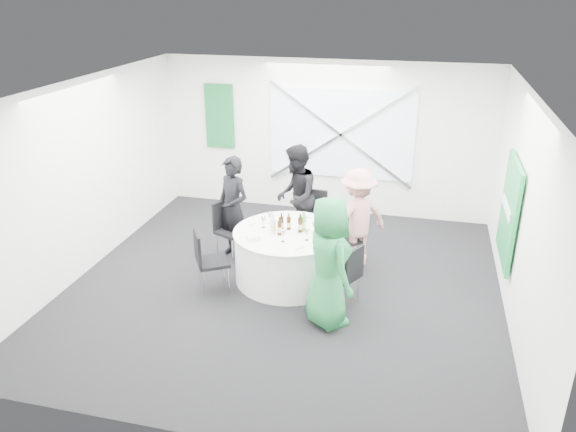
% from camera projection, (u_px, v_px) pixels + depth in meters
% --- Properties ---
extents(floor, '(6.00, 6.00, 0.00)m').
position_uv_depth(floor, '(285.00, 285.00, 8.05)').
color(floor, black).
rests_on(floor, ground).
extents(ceiling, '(6.00, 6.00, 0.00)m').
position_uv_depth(ceiling, '(284.00, 89.00, 6.97)').
color(ceiling, white).
rests_on(ceiling, wall_back).
extents(wall_back, '(6.00, 0.00, 6.00)m').
position_uv_depth(wall_back, '(325.00, 138.00, 10.19)').
color(wall_back, white).
rests_on(wall_back, floor).
extents(wall_front, '(6.00, 0.00, 6.00)m').
position_uv_depth(wall_front, '(199.00, 313.00, 4.82)').
color(wall_front, white).
rests_on(wall_front, floor).
extents(wall_left, '(0.00, 6.00, 6.00)m').
position_uv_depth(wall_left, '(85.00, 177.00, 8.17)').
color(wall_left, white).
rests_on(wall_left, floor).
extents(wall_right, '(0.00, 6.00, 6.00)m').
position_uv_depth(wall_right, '(522.00, 215.00, 6.84)').
color(wall_right, white).
rests_on(wall_right, floor).
extents(window_panel, '(2.60, 0.03, 1.60)m').
position_uv_depth(window_panel, '(341.00, 134.00, 10.05)').
color(window_panel, silver).
rests_on(window_panel, wall_back).
extents(window_brace_a, '(2.63, 0.05, 1.84)m').
position_uv_depth(window_brace_a, '(341.00, 135.00, 10.02)').
color(window_brace_a, silver).
rests_on(window_brace_a, window_panel).
extents(window_brace_b, '(2.63, 0.05, 1.84)m').
position_uv_depth(window_brace_b, '(341.00, 135.00, 10.02)').
color(window_brace_b, silver).
rests_on(window_brace_b, window_panel).
extents(green_banner, '(0.55, 0.04, 1.20)m').
position_uv_depth(green_banner, '(219.00, 116.00, 10.47)').
color(green_banner, '#136231').
rests_on(green_banner, wall_back).
extents(green_sign, '(0.05, 1.20, 1.40)m').
position_uv_depth(green_sign, '(509.00, 211.00, 7.47)').
color(green_sign, '#18883D').
rests_on(green_sign, wall_right).
extents(banquet_table, '(1.56, 1.56, 0.76)m').
position_uv_depth(banquet_table, '(288.00, 256.00, 8.08)').
color(banquet_table, white).
rests_on(banquet_table, floor).
extents(chair_back, '(0.47, 0.48, 0.94)m').
position_uv_depth(chair_back, '(313.00, 215.00, 9.05)').
color(chair_back, black).
rests_on(chair_back, floor).
extents(chair_back_left, '(0.55, 0.54, 0.90)m').
position_uv_depth(chair_back_left, '(228.00, 225.00, 8.73)').
color(chair_back_left, black).
rests_on(chair_back_left, floor).
extents(chair_back_right, '(0.53, 0.52, 0.82)m').
position_uv_depth(chair_back_right, '(351.00, 235.00, 8.52)').
color(chair_back_right, black).
rests_on(chair_back_right, floor).
extents(chair_front_right, '(0.54, 0.53, 0.87)m').
position_uv_depth(chair_front_right, '(347.00, 271.00, 7.38)').
color(chair_front_right, black).
rests_on(chair_front_right, floor).
extents(chair_front_left, '(0.58, 0.57, 0.92)m').
position_uv_depth(chair_front_left, '(207.00, 257.00, 7.69)').
color(chair_front_left, black).
rests_on(chair_front_left, floor).
extents(person_man_back_left, '(0.71, 0.62, 1.63)m').
position_uv_depth(person_man_back_left, '(233.00, 208.00, 8.60)').
color(person_man_back_left, black).
rests_on(person_man_back_left, floor).
extents(person_man_back, '(0.56, 0.87, 1.69)m').
position_uv_depth(person_man_back, '(296.00, 197.00, 8.98)').
color(person_man_back, black).
rests_on(person_man_back, floor).
extents(person_woman_pink, '(1.06, 0.98, 1.54)m').
position_uv_depth(person_woman_pink, '(357.00, 218.00, 8.37)').
color(person_woman_pink, tan).
rests_on(person_woman_pink, floor).
extents(person_woman_green, '(0.94, 0.98, 1.70)m').
position_uv_depth(person_woman_green, '(328.00, 262.00, 6.88)').
color(person_woman_green, '#227F40').
rests_on(person_woman_green, floor).
extents(plate_back, '(0.28, 0.28, 0.01)m').
position_uv_depth(plate_back, '(297.00, 216.00, 8.43)').
color(plate_back, white).
rests_on(plate_back, banquet_table).
extents(plate_back_left, '(0.25, 0.25, 0.01)m').
position_uv_depth(plate_back_left, '(266.00, 220.00, 8.30)').
color(plate_back_left, white).
rests_on(plate_back_left, banquet_table).
extents(plate_back_right, '(0.26, 0.26, 0.04)m').
position_uv_depth(plate_back_right, '(325.00, 225.00, 8.12)').
color(plate_back_right, white).
rests_on(plate_back_right, banquet_table).
extents(plate_front_right, '(0.26, 0.26, 0.04)m').
position_uv_depth(plate_front_right, '(319.00, 244.00, 7.54)').
color(plate_front_right, white).
rests_on(plate_front_right, banquet_table).
extents(plate_front_left, '(0.26, 0.26, 0.01)m').
position_uv_depth(plate_front_left, '(249.00, 239.00, 7.70)').
color(plate_front_left, white).
rests_on(plate_front_left, banquet_table).
extents(napkin, '(0.20, 0.20, 0.05)m').
position_uv_depth(napkin, '(253.00, 237.00, 7.67)').
color(napkin, white).
rests_on(napkin, plate_front_left).
extents(beer_bottle_a, '(0.06, 0.06, 0.26)m').
position_uv_depth(beer_bottle_a, '(282.00, 224.00, 7.95)').
color(beer_bottle_a, '#351E09').
rests_on(beer_bottle_a, banquet_table).
extents(beer_bottle_b, '(0.06, 0.06, 0.25)m').
position_uv_depth(beer_bottle_b, '(289.00, 223.00, 7.97)').
color(beer_bottle_b, '#351E09').
rests_on(beer_bottle_b, banquet_table).
extents(beer_bottle_c, '(0.06, 0.06, 0.28)m').
position_uv_depth(beer_bottle_c, '(300.00, 225.00, 7.88)').
color(beer_bottle_c, '#351E09').
rests_on(beer_bottle_c, banquet_table).
extents(beer_bottle_d, '(0.06, 0.06, 0.27)m').
position_uv_depth(beer_bottle_d, '(280.00, 228.00, 7.79)').
color(beer_bottle_d, '#351E09').
rests_on(beer_bottle_d, banquet_table).
extents(green_water_bottle, '(0.08, 0.08, 0.30)m').
position_uv_depth(green_water_bottle, '(304.00, 223.00, 7.92)').
color(green_water_bottle, green).
rests_on(green_water_bottle, banquet_table).
extents(clear_water_bottle, '(0.08, 0.08, 0.29)m').
position_uv_depth(clear_water_bottle, '(273.00, 226.00, 7.85)').
color(clear_water_bottle, silver).
rests_on(clear_water_bottle, banquet_table).
extents(wine_glass_a, '(0.07, 0.07, 0.17)m').
position_uv_depth(wine_glass_a, '(307.00, 232.00, 7.62)').
color(wine_glass_a, white).
rests_on(wine_glass_a, banquet_table).
extents(wine_glass_b, '(0.07, 0.07, 0.17)m').
position_uv_depth(wine_glass_b, '(263.00, 220.00, 8.02)').
color(wine_glass_b, white).
rests_on(wine_glass_b, banquet_table).
extents(wine_glass_c, '(0.07, 0.07, 0.17)m').
position_uv_depth(wine_glass_c, '(314.00, 225.00, 7.84)').
color(wine_glass_c, white).
rests_on(wine_glass_c, banquet_table).
extents(wine_glass_d, '(0.07, 0.07, 0.17)m').
position_uv_depth(wine_glass_d, '(283.00, 233.00, 7.58)').
color(wine_glass_d, white).
rests_on(wine_glass_d, banquet_table).
extents(wine_glass_e, '(0.07, 0.07, 0.17)m').
position_uv_depth(wine_glass_e, '(270.00, 215.00, 8.16)').
color(wine_glass_e, white).
rests_on(wine_glass_e, banquet_table).
extents(fork_a, '(0.15, 0.02, 0.01)m').
position_uv_depth(fork_a, '(306.00, 217.00, 8.40)').
color(fork_a, silver).
rests_on(fork_a, banquet_table).
extents(knife_a, '(0.15, 0.03, 0.01)m').
position_uv_depth(knife_a, '(290.00, 216.00, 8.46)').
color(knife_a, silver).
rests_on(knife_a, banquet_table).
extents(fork_b, '(0.08, 0.14, 0.01)m').
position_uv_depth(fork_b, '(267.00, 218.00, 8.38)').
color(fork_b, silver).
rests_on(fork_b, banquet_table).
extents(knife_b, '(0.09, 0.14, 0.01)m').
position_uv_depth(knife_b, '(253.00, 224.00, 8.17)').
color(knife_b, silver).
rests_on(knife_b, banquet_table).
extents(fork_c, '(0.11, 0.12, 0.01)m').
position_uv_depth(fork_c, '(300.00, 249.00, 7.42)').
color(fork_c, silver).
rests_on(fork_c, banquet_table).
extents(knife_c, '(0.11, 0.12, 0.01)m').
position_uv_depth(knife_c, '(321.00, 242.00, 7.61)').
color(knife_c, silver).
rests_on(knife_c, banquet_table).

